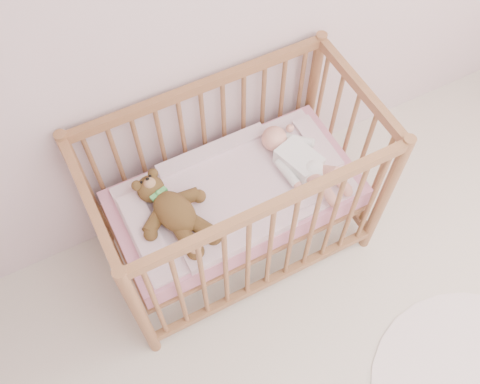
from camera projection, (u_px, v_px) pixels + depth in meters
crib at (235, 197)px, 2.67m from camera, size 1.36×0.76×1.00m
mattress at (235, 198)px, 2.68m from camera, size 1.22×0.62×0.13m
blanket at (235, 191)px, 2.62m from camera, size 1.10×0.58×0.06m
baby at (299, 158)px, 2.63m from camera, size 0.43×0.63×0.14m
teddy_bear at (175, 212)px, 2.46m from camera, size 0.50×0.61×0.15m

